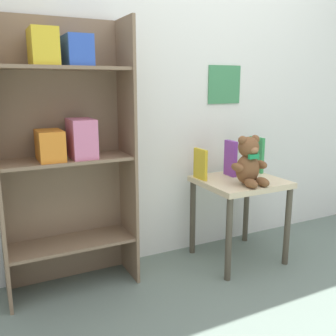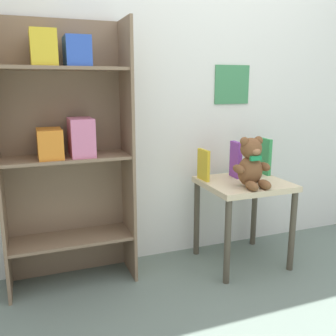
# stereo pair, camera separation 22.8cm
# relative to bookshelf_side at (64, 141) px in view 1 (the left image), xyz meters

# --- Properties ---
(wall_back) EXTENTS (4.80, 0.07, 2.50)m
(wall_back) POSITION_rel_bookshelf_side_xyz_m (0.84, 0.16, 0.38)
(wall_back) COLOR silver
(wall_back) RESTS_ON ground_plane
(bookshelf_side) EXTENTS (0.74, 0.30, 1.55)m
(bookshelf_side) POSITION_rel_bookshelf_side_xyz_m (0.00, 0.00, 0.00)
(bookshelf_side) COLOR #7F664C
(bookshelf_side) RESTS_ON ground_plane
(display_table) EXTENTS (0.53, 0.49, 0.57)m
(display_table) POSITION_rel_bookshelf_side_xyz_m (1.10, -0.18, -0.40)
(display_table) COLOR beige
(display_table) RESTS_ON ground_plane
(teddy_bear) EXTENTS (0.24, 0.22, 0.31)m
(teddy_bear) POSITION_rel_bookshelf_side_xyz_m (1.07, -0.30, -0.17)
(teddy_bear) COLOR brown
(teddy_bear) RESTS_ON display_table
(book_standing_yellow) EXTENTS (0.03, 0.14, 0.20)m
(book_standing_yellow) POSITION_rel_bookshelf_side_xyz_m (0.87, -0.05, -0.20)
(book_standing_yellow) COLOR gold
(book_standing_yellow) RESTS_ON display_table
(book_standing_purple) EXTENTS (0.03, 0.12, 0.24)m
(book_standing_purple) POSITION_rel_bookshelf_side_xyz_m (1.10, -0.06, -0.19)
(book_standing_purple) COLOR purple
(book_standing_purple) RESTS_ON display_table
(book_standing_green) EXTENTS (0.03, 0.14, 0.25)m
(book_standing_green) POSITION_rel_bookshelf_side_xyz_m (1.34, -0.04, -0.18)
(book_standing_green) COLOR #33934C
(book_standing_green) RESTS_ON display_table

